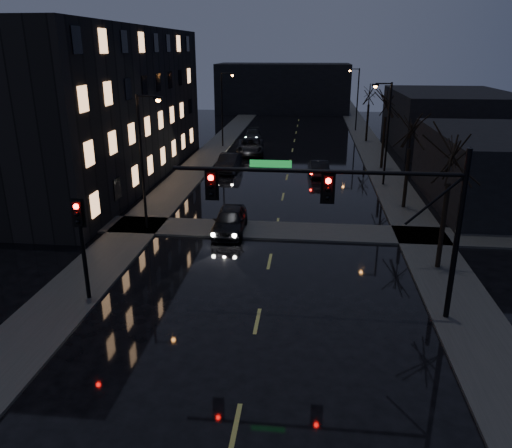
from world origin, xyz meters
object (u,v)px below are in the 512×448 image
(oncoming_car_d, at_px, (253,135))
(oncoming_car_a, at_px, (230,220))
(oncoming_car_c, at_px, (250,146))
(oncoming_car_b, at_px, (229,163))
(lead_car, at_px, (318,168))

(oncoming_car_d, bearing_deg, oncoming_car_a, -93.93)
(oncoming_car_a, relative_size, oncoming_car_c, 0.77)
(oncoming_car_c, bearing_deg, oncoming_car_b, -102.56)
(oncoming_car_a, relative_size, oncoming_car_d, 1.00)
(oncoming_car_a, distance_m, lead_car, 15.69)
(oncoming_car_a, bearing_deg, oncoming_car_c, 92.41)
(oncoming_car_d, xyz_separation_m, lead_car, (7.58, -16.89, 0.05))
(oncoming_car_a, height_order, oncoming_car_c, oncoming_car_c)
(oncoming_car_d, height_order, lead_car, lead_car)
(oncoming_car_b, relative_size, oncoming_car_c, 0.80)
(lead_car, bearing_deg, oncoming_car_a, 64.57)
(oncoming_car_c, distance_m, oncoming_car_d, 8.34)
(oncoming_car_a, relative_size, lead_car, 1.06)
(oncoming_car_b, distance_m, oncoming_car_d, 16.08)
(oncoming_car_b, xyz_separation_m, oncoming_car_d, (0.34, 16.08, -0.11))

